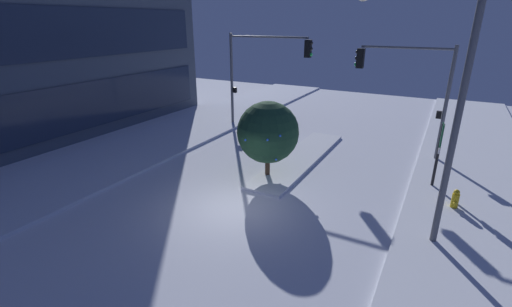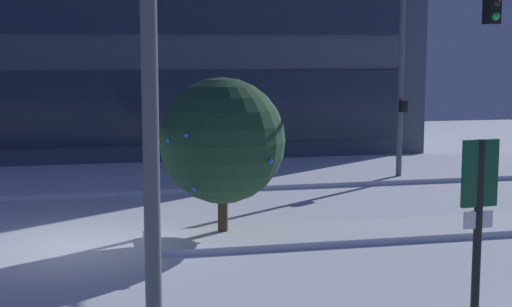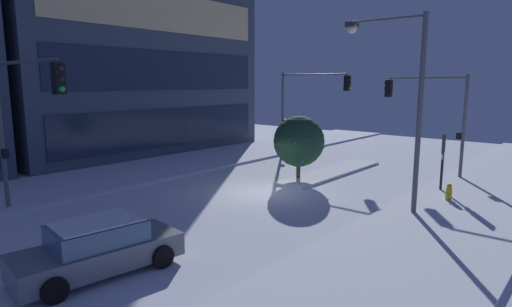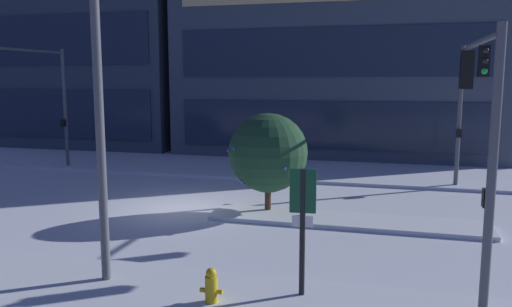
{
  "view_description": "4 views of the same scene",
  "coord_description": "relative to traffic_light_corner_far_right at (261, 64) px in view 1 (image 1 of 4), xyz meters",
  "views": [
    {
      "loc": [
        -10.2,
        -6.42,
        6.73
      ],
      "look_at": [
        1.52,
        -0.04,
        1.74
      ],
      "focal_mm": 24.83,
      "sensor_mm": 36.0,
      "label": 1
    },
    {
      "loc": [
        0.28,
        -15.6,
        4.0
      ],
      "look_at": [
        3.62,
        -0.99,
        2.01
      ],
      "focal_mm": 52.32,
      "sensor_mm": 36.0,
      "label": 2
    },
    {
      "loc": [
        -15.42,
        -12.4,
        5.22
      ],
      "look_at": [
        0.39,
        0.94,
        1.76
      ],
      "focal_mm": 29.42,
      "sensor_mm": 36.0,
      "label": 3
    },
    {
      "loc": [
        7.21,
        -16.77,
        4.72
      ],
      "look_at": [
        3.0,
        -0.84,
        2.28
      ],
      "focal_mm": 35.96,
      "sensor_mm": 36.0,
      "label": 4
    }
  ],
  "objects": [
    {
      "name": "street_lamp_arched",
      "position": [
        -9.06,
        -10.15,
        0.91
      ],
      "size": [
        0.57,
        3.24,
        7.86
      ],
      "rotation": [
        0.0,
        0.0,
        1.64
      ],
      "color": "#565960",
      "rests_on": "ground"
    },
    {
      "name": "traffic_light_corner_near_right",
      "position": [
        -0.92,
        -8.82,
        -0.26
      ],
      "size": [
        0.32,
        4.69,
        5.73
      ],
      "rotation": [
        0.0,
        0.0,
        1.57
      ],
      "color": "#565960",
      "rests_on": "ground"
    },
    {
      "name": "parking_info_sign",
      "position": [
        -4.51,
        -10.71,
        -2.39
      ],
      "size": [
        0.55,
        0.12,
        2.86
      ],
      "rotation": [
        0.0,
        0.0,
        1.66
      ],
      "color": "black",
      "rests_on": "ground"
    },
    {
      "name": "traffic_light_corner_far_right",
      "position": [
        0.0,
        0.0,
        0.0
      ],
      "size": [
        0.32,
        5.67,
        6.05
      ],
      "rotation": [
        0.0,
        0.0,
        -1.57
      ],
      "color": "#565960",
      "rests_on": "ground"
    },
    {
      "name": "median_strip",
      "position": [
        -4.1,
        -4.48,
        -4.15
      ],
      "size": [
        9.0,
        1.8,
        0.14
      ],
      "primitive_type": "cube",
      "color": "silver",
      "rests_on": "ground"
    },
    {
      "name": "fire_hydrant",
      "position": [
        -6.25,
        -11.57,
        -3.8
      ],
      "size": [
        0.48,
        0.26,
        0.87
      ],
      "color": "gold",
      "rests_on": "ground"
    },
    {
      "name": "ground",
      "position": [
        -10.02,
        -4.23,
        -4.22
      ],
      "size": [
        52.0,
        52.0,
        0.0
      ],
      "primitive_type": "plane",
      "color": "silver"
    },
    {
      "name": "curb_strip_far",
      "position": [
        -10.02,
        4.01,
        -4.15
      ],
      "size": [
        52.0,
        5.2,
        0.14
      ],
      "primitive_type": "cube",
      "color": "silver",
      "rests_on": "ground"
    },
    {
      "name": "decorated_tree_median",
      "position": [
        -6.87,
        -3.98,
        -2.07
      ],
      "size": [
        2.76,
        2.75,
        3.53
      ],
      "color": "#473323",
      "rests_on": "ground"
    },
    {
      "name": "curb_strip_near",
      "position": [
        -10.02,
        -12.46,
        -4.15
      ],
      "size": [
        52.0,
        5.2,
        0.14
      ],
      "primitive_type": "cube",
      "color": "silver",
      "rests_on": "ground"
    }
  ]
}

